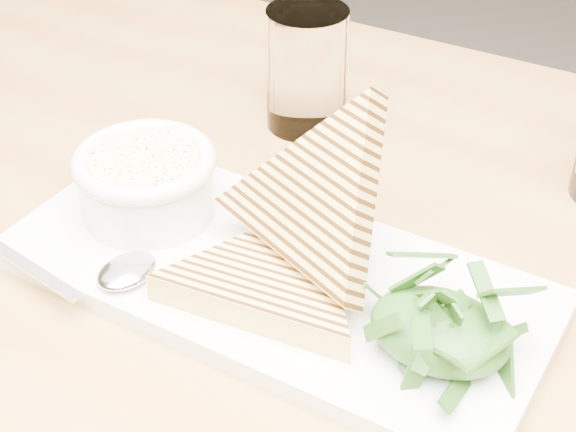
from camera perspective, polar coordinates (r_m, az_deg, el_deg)
The scene contains 13 objects.
table_top at distance 0.69m, azimuth -4.25°, elevation -3.83°, with size 1.29×0.86×0.04m, color #9F7139.
table_leg_bl at distance 1.46m, azimuth -13.76°, elevation 1.54°, with size 0.06×0.06×0.70m, color #9F7139.
platter at distance 0.64m, azimuth -0.96°, elevation -3.95°, with size 0.40×0.18×0.01m, color white.
soup_bowl at distance 0.69m, azimuth -9.07°, elevation 1.66°, with size 0.10×0.10×0.04m, color white.
soup at distance 0.67m, azimuth -9.27°, elevation 3.42°, with size 0.09×0.09×0.01m, color beige.
bowl_rim at distance 0.67m, azimuth -9.29°, elevation 3.56°, with size 0.11×0.11×0.01m, color white.
sandwich_flat at distance 0.61m, azimuth -1.05°, elevation -4.12°, with size 0.17×0.17×0.02m, color tan, non-canonical shape.
sandwich_lean at distance 0.61m, azimuth 1.76°, elevation 1.02°, with size 0.17×0.17×0.09m, color tan, non-canonical shape.
salad_base at distance 0.57m, azimuth 9.78°, elevation -7.32°, with size 0.09×0.07×0.04m, color #1F4C11.
arugula_pile at distance 0.57m, azimuth 9.87°, elevation -6.64°, with size 0.11×0.10×0.05m, color #284E1E, non-canonical shape.
spoon_bowl at distance 0.64m, azimuth -10.37°, elevation -3.51°, with size 0.04×0.05×0.01m, color silver.
spoon_handle at distance 0.66m, azimuth -16.72°, elevation -2.97°, with size 0.12×0.01×0.00m, color silver.
glass_near at distance 0.81m, azimuth 1.23°, elevation 9.47°, with size 0.07×0.07×0.11m, color white.
Camera 1 is at (0.17, -0.38, 1.17)m, focal length 55.00 mm.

